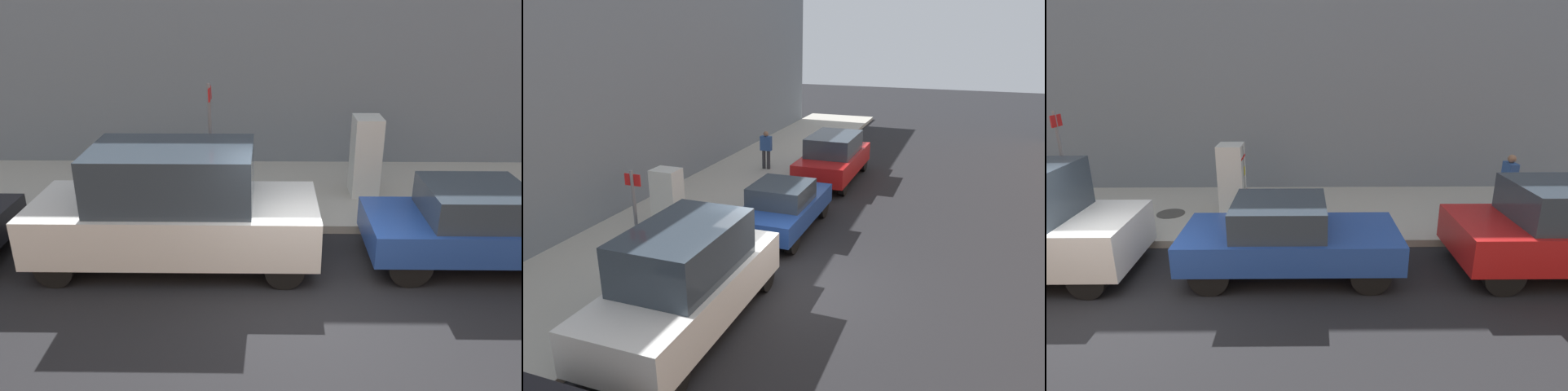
% 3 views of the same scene
% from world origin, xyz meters
% --- Properties ---
extents(ground_plane, '(80.00, 80.00, 0.00)m').
position_xyz_m(ground_plane, '(0.00, 0.00, 0.00)').
color(ground_plane, black).
extents(sidewalk_slab, '(3.98, 44.00, 0.17)m').
position_xyz_m(sidewalk_slab, '(-4.38, 0.00, 0.08)').
color(sidewalk_slab, '#B2ADA0').
rests_on(sidewalk_slab, ground).
extents(building_facade_near, '(2.10, 39.60, 7.24)m').
position_xyz_m(building_facade_near, '(-7.42, 0.00, 3.62)').
color(building_facade_near, slate).
rests_on(building_facade_near, ground).
extents(discarded_refrigerator, '(0.72, 0.61, 1.78)m').
position_xyz_m(discarded_refrigerator, '(-4.12, 1.51, 1.06)').
color(discarded_refrigerator, silver).
rests_on(discarded_refrigerator, sidewalk_slab).
extents(manhole_cover, '(0.70, 0.70, 0.02)m').
position_xyz_m(manhole_cover, '(-4.05, -0.09, 0.18)').
color(manhole_cover, '#47443F').
rests_on(manhole_cover, sidewalk_slab).
extents(street_sign_post, '(0.36, 0.07, 2.75)m').
position_xyz_m(street_sign_post, '(-2.70, -1.76, 1.70)').
color(street_sign_post, slate).
rests_on(street_sign_post, sidewalk_slab).
extents(pedestrian_walking_far, '(0.44, 0.22, 1.52)m').
position_xyz_m(pedestrian_walking_far, '(-4.06, 8.45, 1.03)').
color(pedestrian_walking_far, '#333338').
rests_on(pedestrian_walking_far, sidewalk_slab).
extents(parked_hatchback_blue, '(1.73, 4.00, 1.46)m').
position_xyz_m(parked_hatchback_blue, '(-1.29, 3.00, 0.75)').
color(parked_hatchback_blue, '#23479E').
rests_on(parked_hatchback_blue, ground).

